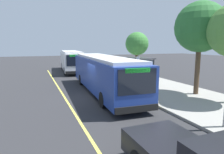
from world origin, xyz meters
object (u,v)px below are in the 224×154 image
waiting_bench (144,78)px  route_sign_post (138,69)px  transit_bus_main (103,73)px  pedestrian_commuter (127,71)px  transit_bus_second (71,60)px

waiting_bench → route_sign_post: (2.76, -2.26, 1.32)m
waiting_bench → route_sign_post: 3.80m
transit_bus_main → waiting_bench: transit_bus_main is taller
waiting_bench → pedestrian_commuter: (-1.79, -1.04, 0.48)m
transit_bus_second → pedestrian_commuter: transit_bus_second is taller
transit_bus_main → transit_bus_second: same height
route_sign_post → transit_bus_second: bearing=-170.4°
transit_bus_second → route_sign_post: bearing=9.6°
pedestrian_commuter → transit_bus_main: bearing=-47.4°
transit_bus_second → route_sign_post: 15.44m
transit_bus_second → pedestrian_commuter: 11.33m
route_sign_post → pedestrian_commuter: size_ratio=1.66×
transit_bus_second → waiting_bench: size_ratio=6.79×
pedestrian_commuter → route_sign_post: bearing=-15.0°
route_sign_post → transit_bus_main: bearing=-112.1°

